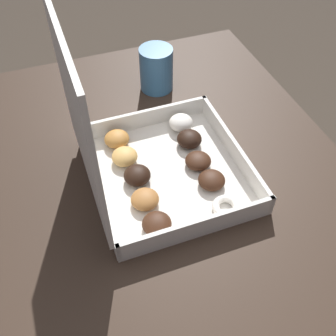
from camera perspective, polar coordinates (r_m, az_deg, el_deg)
ground_plane at (r=1.42m, az=0.40°, el=-21.69°), size 8.00×8.00×0.00m
dining_table at (r=0.87m, az=0.61°, el=-7.40°), size 1.00×0.73×0.74m
donut_box at (r=0.72m, az=-3.59°, el=1.99°), size 0.31×0.30×0.35m
coffee_mug at (r=0.96m, az=-1.71°, el=14.25°), size 0.08×0.08×0.11m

